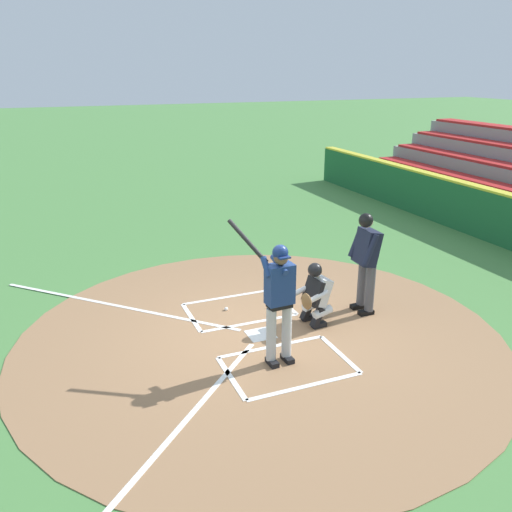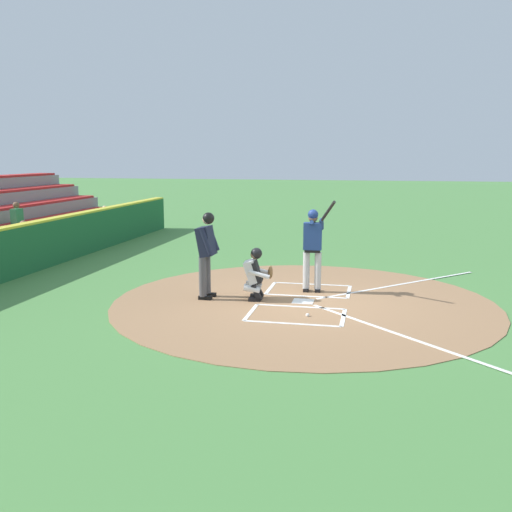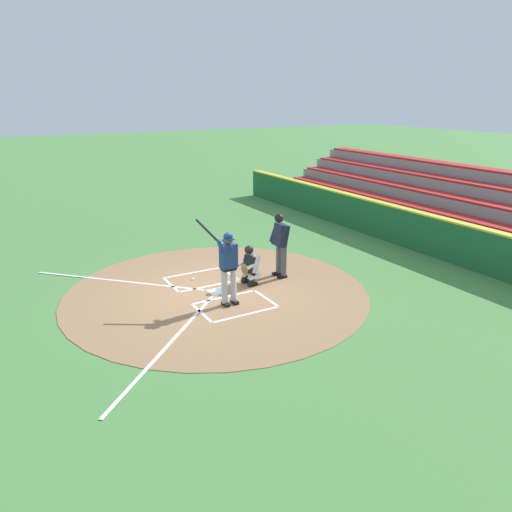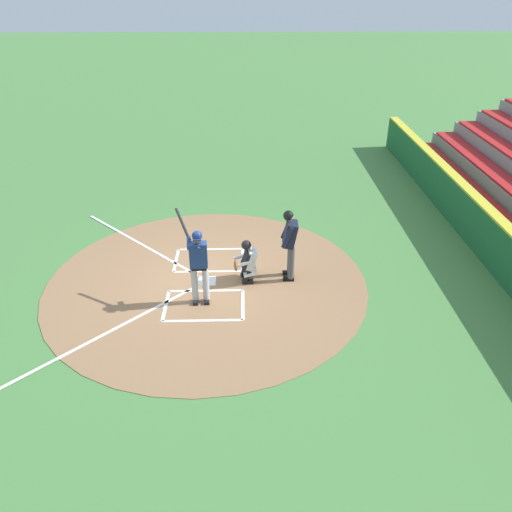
{
  "view_description": "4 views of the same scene",
  "coord_description": "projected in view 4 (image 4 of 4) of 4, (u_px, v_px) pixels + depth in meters",
  "views": [
    {
      "loc": [
        -7.25,
        3.04,
        4.2
      ],
      "look_at": [
        0.52,
        -0.13,
        1.22
      ],
      "focal_mm": 37.06,
      "sensor_mm": 36.0,
      "label": 1
    },
    {
      "loc": [
        11.56,
        1.43,
        3.04
      ],
      "look_at": [
        -0.44,
        -1.11,
        0.87
      ],
      "focal_mm": 39.87,
      "sensor_mm": 36.0,
      "label": 2
    },
    {
      "loc": [
        -10.86,
        5.01,
        4.96
      ],
      "look_at": [
        -0.03,
        -1.19,
        0.82
      ],
      "focal_mm": 33.9,
      "sensor_mm": 36.0,
      "label": 3
    },
    {
      "loc": [
        -10.63,
        -0.97,
        6.79
      ],
      "look_at": [
        -0.59,
        -1.22,
        1.05
      ],
      "focal_mm": 35.01,
      "sensor_mm": 36.0,
      "label": 4
    }
  ],
  "objects": [
    {
      "name": "ground_plane",
      "position": [
        207.0,
        281.0,
        12.57
      ],
      "size": [
        120.0,
        120.0,
        0.0
      ],
      "primitive_type": "plane",
      "color": "#4C8442"
    },
    {
      "name": "dirt_circle",
      "position": [
        207.0,
        281.0,
        12.57
      ],
      "size": [
        8.0,
        8.0,
        0.01
      ],
      "primitive_type": "cylinder",
      "color": "#99704C",
      "rests_on": "ground"
    },
    {
      "name": "home_plate_and_chalk",
      "position": [
        172.0,
        281.0,
        12.55
      ],
      "size": [
        7.93,
        4.91,
        0.01
      ],
      "color": "white",
      "rests_on": "dirt_circle"
    },
    {
      "name": "batter",
      "position": [
        198.0,
        262.0,
        11.25
      ],
      "size": [
        0.91,
        0.75,
        2.13
      ],
      "color": "#BCBCBC",
      "rests_on": "ground"
    },
    {
      "name": "catcher",
      "position": [
        247.0,
        260.0,
        12.32
      ],
      "size": [
        0.63,
        0.61,
        1.13
      ],
      "color": "black",
      "rests_on": "ground"
    },
    {
      "name": "plate_umpire",
      "position": [
        290.0,
        240.0,
        12.2
      ],
      "size": [
        0.59,
        0.42,
        1.86
      ],
      "color": "#4C4C51",
      "rests_on": "ground"
    },
    {
      "name": "baseball",
      "position": [
        201.0,
        258.0,
        13.51
      ],
      "size": [
        0.07,
        0.07,
        0.07
      ],
      "primitive_type": "sphere",
      "color": "white",
      "rests_on": "ground"
    },
    {
      "name": "backstop_wall",
      "position": [
        507.0,
        255.0,
        12.41
      ],
      "size": [
        22.0,
        0.36,
        1.31
      ],
      "color": "#1E6033",
      "rests_on": "ground"
    }
  ]
}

